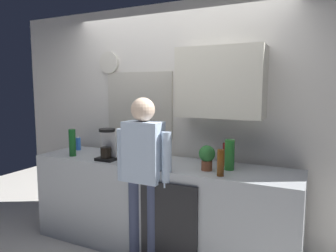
% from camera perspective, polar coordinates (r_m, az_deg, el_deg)
% --- Properties ---
extents(kitchen_counter, '(2.76, 0.64, 0.94)m').
position_cam_1_polar(kitchen_counter, '(3.31, -1.74, -14.55)').
color(kitchen_counter, '#B2B7BC').
rests_on(kitchen_counter, ground_plane).
extents(dishwasher_panel, '(0.56, 0.02, 0.84)m').
position_cam_1_polar(dishwasher_panel, '(2.94, 0.05, -18.41)').
color(dishwasher_panel, black).
rests_on(dishwasher_panel, ground_plane).
extents(back_wall_assembly, '(4.36, 0.42, 2.60)m').
position_cam_1_polar(back_wall_assembly, '(3.42, 2.31, 1.65)').
color(back_wall_assembly, white).
rests_on(back_wall_assembly, ground_plane).
extents(coffee_maker, '(0.20, 0.20, 0.33)m').
position_cam_1_polar(coffee_maker, '(3.30, -10.82, -3.59)').
color(coffee_maker, black).
rests_on(coffee_maker, kitchen_counter).
extents(bottle_amber_beer, '(0.06, 0.06, 0.23)m').
position_cam_1_polar(bottle_amber_beer, '(2.68, 9.68, -6.72)').
color(bottle_amber_beer, brown).
rests_on(bottle_amber_beer, kitchen_counter).
extents(bottle_clear_soda, '(0.09, 0.09, 0.28)m').
position_cam_1_polar(bottle_clear_soda, '(2.89, 11.28, -5.23)').
color(bottle_clear_soda, '#2D8C33').
rests_on(bottle_clear_soda, kitchen_counter).
extents(bottle_dark_sauce, '(0.06, 0.06, 0.18)m').
position_cam_1_polar(bottle_dark_sauce, '(3.63, -11.64, -3.54)').
color(bottle_dark_sauce, black).
rests_on(bottle_dark_sauce, kitchen_counter).
extents(bottle_red_vinegar, '(0.06, 0.06, 0.22)m').
position_cam_1_polar(bottle_red_vinegar, '(3.06, 10.64, -5.11)').
color(bottle_red_vinegar, maroon).
rests_on(bottle_red_vinegar, kitchen_counter).
extents(bottle_green_wine, '(0.07, 0.07, 0.30)m').
position_cam_1_polar(bottle_green_wine, '(3.56, -17.23, -2.95)').
color(bottle_green_wine, '#195923').
rests_on(bottle_green_wine, kitchen_counter).
extents(cup_white_mug, '(0.08, 0.08, 0.10)m').
position_cam_1_polar(cup_white_mug, '(3.24, -4.48, -5.47)').
color(cup_white_mug, white).
rests_on(cup_white_mug, kitchen_counter).
extents(mixing_bowl, '(0.22, 0.22, 0.08)m').
position_cam_1_polar(mixing_bowl, '(3.43, -4.62, -4.89)').
color(mixing_bowl, orange).
rests_on(mixing_bowl, kitchen_counter).
extents(potted_plant, '(0.15, 0.15, 0.23)m').
position_cam_1_polar(potted_plant, '(2.85, 7.20, -5.53)').
color(potted_plant, '#9E5638').
rests_on(potted_plant, kitchen_counter).
extents(dish_soap, '(0.06, 0.06, 0.18)m').
position_cam_1_polar(dish_soap, '(3.90, -16.22, -3.14)').
color(dish_soap, blue).
rests_on(dish_soap, kitchen_counter).
extents(person_at_sink, '(0.57, 0.22, 1.60)m').
position_cam_1_polar(person_at_sink, '(2.91, -4.54, -7.67)').
color(person_at_sink, '#3F4766').
rests_on(person_at_sink, ground_plane).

